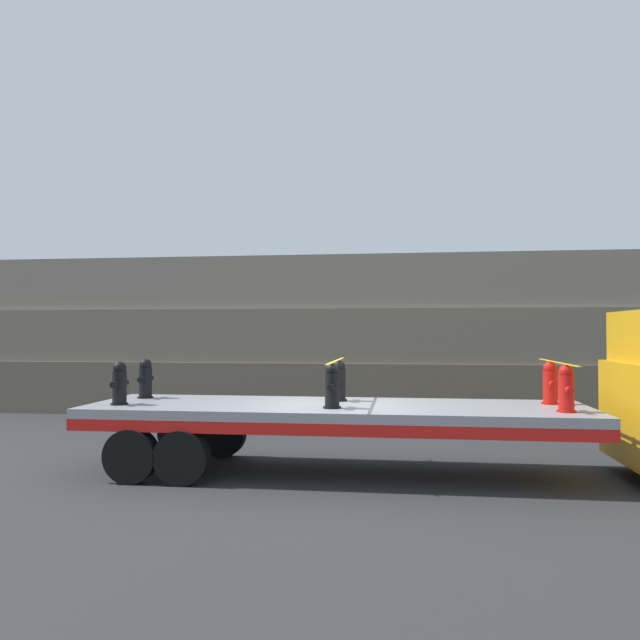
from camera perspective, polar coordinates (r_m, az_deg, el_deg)
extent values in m
plane|color=#2D2D30|center=(11.52, 1.45, -13.85)|extent=(120.00, 120.00, 0.00)
cube|color=#665B4C|center=(19.67, 4.13, -6.15)|extent=(60.00, 3.00, 1.62)
cube|color=#756B5B|center=(19.74, 4.15, -1.42)|extent=(60.00, 3.00, 1.62)
cube|color=gray|center=(19.95, 4.17, 3.23)|extent=(60.00, 3.00, 1.62)
cube|color=gray|center=(11.32, 1.45, -8.14)|extent=(8.88, 2.57, 0.16)
cube|color=red|center=(10.12, 0.67, -10.02)|extent=(8.88, 0.08, 0.20)
cube|color=red|center=(12.57, 2.07, -8.27)|extent=(8.88, 0.08, 0.20)
cylinder|color=black|center=(10.84, -12.50, -12.16)|extent=(0.92, 0.30, 0.92)
cylinder|color=black|center=(13.05, -8.86, -10.28)|extent=(0.92, 0.30, 0.92)
cylinder|color=black|center=(11.17, -16.87, -11.81)|extent=(0.92, 0.30, 0.92)
cylinder|color=black|center=(13.33, -12.58, -10.07)|extent=(0.92, 0.30, 0.92)
cylinder|color=black|center=(11.82, -17.86, -7.31)|extent=(0.31, 0.31, 0.03)
cylinder|color=black|center=(11.79, -17.86, -5.92)|extent=(0.25, 0.25, 0.60)
sphere|color=black|center=(11.77, -17.85, -4.20)|extent=(0.24, 0.24, 0.24)
cylinder|color=black|center=(11.61, -18.28, -5.64)|extent=(0.11, 0.15, 0.11)
cylinder|color=black|center=(11.97, -17.44, -5.51)|extent=(0.11, 0.15, 0.11)
cylinder|color=black|center=(12.84, -15.68, -6.82)|extent=(0.31, 0.31, 0.03)
cylinder|color=black|center=(12.82, -15.67, -5.54)|extent=(0.25, 0.25, 0.60)
sphere|color=black|center=(12.79, -15.66, -3.96)|extent=(0.24, 0.24, 0.24)
cylinder|color=black|center=(12.63, -16.03, -5.28)|extent=(0.11, 0.15, 0.11)
cylinder|color=black|center=(13.00, -15.32, -5.16)|extent=(0.11, 0.15, 0.11)
cylinder|color=black|center=(10.75, 1.12, -7.99)|extent=(0.31, 0.31, 0.03)
cylinder|color=black|center=(10.72, 1.12, -6.47)|extent=(0.25, 0.25, 0.60)
sphere|color=black|center=(10.69, 1.11, -4.57)|extent=(0.24, 0.24, 0.24)
cylinder|color=black|center=(10.52, 0.99, -6.17)|extent=(0.11, 0.15, 0.11)
cylinder|color=black|center=(10.91, 1.24, -5.99)|extent=(0.11, 0.15, 0.11)
cylinder|color=black|center=(11.87, 1.75, -7.34)|extent=(0.31, 0.31, 0.03)
cylinder|color=black|center=(11.84, 1.75, -5.96)|extent=(0.25, 0.25, 0.60)
sphere|color=black|center=(11.81, 1.74, -4.24)|extent=(0.24, 0.24, 0.24)
cylinder|color=black|center=(11.63, 1.64, -5.68)|extent=(0.11, 0.15, 0.11)
cylinder|color=black|center=(12.03, 1.84, -5.53)|extent=(0.11, 0.15, 0.11)
cylinder|color=red|center=(11.00, 21.60, -7.76)|extent=(0.31, 0.31, 0.03)
cylinder|color=red|center=(10.97, 21.59, -6.27)|extent=(0.25, 0.25, 0.60)
sphere|color=red|center=(10.94, 21.58, -4.42)|extent=(0.24, 0.24, 0.24)
cylinder|color=red|center=(10.77, 21.85, -5.98)|extent=(0.11, 0.15, 0.11)
cylinder|color=red|center=(11.15, 21.34, -5.81)|extent=(0.11, 0.15, 0.11)
cylinder|color=red|center=(12.09, 20.31, -7.15)|extent=(0.31, 0.31, 0.03)
cylinder|color=red|center=(12.06, 20.30, -5.80)|extent=(0.25, 0.25, 0.60)
sphere|color=red|center=(12.04, 20.29, -4.11)|extent=(0.24, 0.24, 0.24)
cylinder|color=red|center=(11.86, 20.51, -5.53)|extent=(0.11, 0.15, 0.11)
cylinder|color=red|center=(12.25, 20.09, -5.39)|extent=(0.11, 0.15, 0.11)
cube|color=yellow|center=(11.25, 1.45, -3.77)|extent=(0.05, 2.77, 0.01)
cube|color=yellow|center=(11.48, 20.90, -3.64)|extent=(0.05, 2.77, 0.01)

